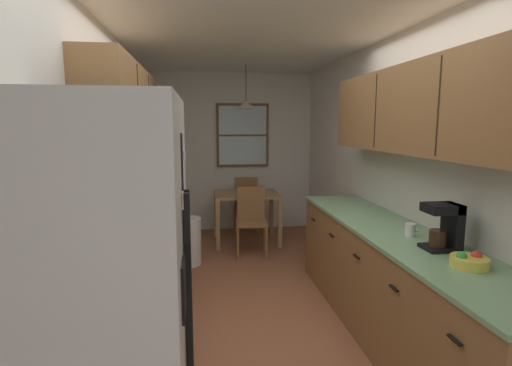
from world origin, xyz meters
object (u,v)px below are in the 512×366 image
dining_table (246,201)px  table_serving_bowl (248,192)px  refrigerator (99,318)px  storage_canister (130,230)px  microwave_over_range (92,128)px  dining_chair_far (246,201)px  trash_bin (187,241)px  dining_chair_near (251,218)px  stove_range (124,330)px  coffee_maker (445,226)px  mug_by_coffeemaker (411,230)px  fruit_bowl (469,261)px

dining_table → table_serving_bowl: 0.18m
refrigerator → storage_canister: refrigerator is taller
microwave_over_range → storage_canister: bearing=75.1°
refrigerator → dining_chair_far: 4.73m
dining_chair_far → trash_bin: bearing=-122.7°
dining_chair_near → dining_chair_far: (0.07, 1.15, 0.00)m
trash_bin → microwave_over_range: bearing=-99.5°
stove_range → dining_table: (1.13, 3.27, 0.14)m
dining_chair_near → trash_bin: (-0.84, -0.26, -0.21)m
microwave_over_range → coffee_maker: bearing=-0.4°
storage_canister → table_serving_bowl: (1.15, 2.77, -0.24)m
trash_bin → dining_chair_near: bearing=17.1°
dining_chair_near → table_serving_bowl: dining_chair_near is taller
refrigerator → storage_canister: 1.13m
refrigerator → trash_bin: 3.23m
coffee_maker → mug_by_coffeemaker: 0.35m
table_serving_bowl → storage_canister: bearing=-112.5°
dining_chair_near → mug_by_coffeemaker: size_ratio=8.08×
trash_bin → fruit_bowl: bearing=-58.0°
stove_range → microwave_over_range: bearing=180.0°
table_serving_bowl → dining_table: bearing=95.4°
mug_by_coffeemaker → storage_canister: bearing=177.2°
dining_table → dining_chair_far: 0.59m
dining_chair_far → coffee_maker: 4.01m
microwave_over_range → fruit_bowl: size_ratio=2.82×
stove_range → storage_canister: (-0.01, 0.41, 0.53)m
dining_chair_near → trash_bin: dining_chair_near is taller
refrigerator → dining_chair_near: (1.08, 3.42, -0.42)m
microwave_over_range → table_serving_bowl: 3.54m
dining_table → dining_chair_far: (0.07, 0.58, -0.11)m
refrigerator → fruit_bowl: refrigerator is taller
table_serving_bowl → refrigerator: bearing=-105.6°
microwave_over_range → storage_canister: size_ratio=3.04×
dining_chair_near → microwave_over_range: bearing=-114.8°
fruit_bowl → table_serving_bowl: fruit_bowl is taller
dining_chair_far → stove_range: bearing=-107.3°
coffee_maker → mug_by_coffeemaker: bearing=100.5°
dining_table → table_serving_bowl: table_serving_bowl is taller
microwave_over_range → dining_chair_near: size_ratio=0.66×
stove_range → dining_chair_near: (1.13, 2.70, 0.03)m
dining_chair_near → dining_chair_far: 1.16m
fruit_bowl → table_serving_bowl: bearing=104.2°
dining_table → dining_chair_near: 0.59m
refrigerator → stove_range: (-0.05, 0.72, -0.45)m
fruit_bowl → refrigerator: bearing=-168.9°
dining_table → mug_by_coffeemaker: 3.12m
trash_bin → coffee_maker: (1.79, -2.46, 0.77)m
microwave_over_range → dining_table: 3.67m
stove_range → table_serving_bowl: bearing=70.2°
mug_by_coffeemaker → table_serving_bowl: size_ratio=0.68×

